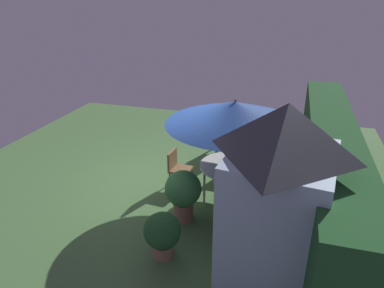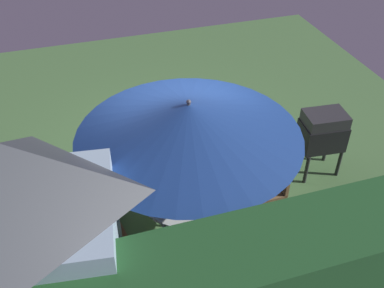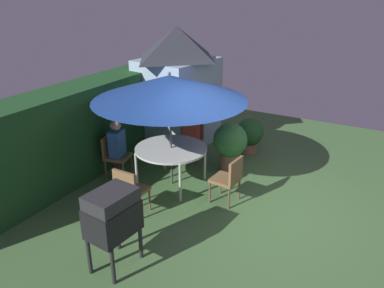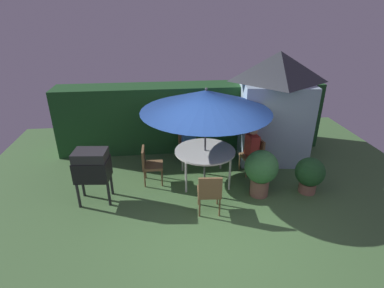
{
  "view_description": "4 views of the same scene",
  "coord_description": "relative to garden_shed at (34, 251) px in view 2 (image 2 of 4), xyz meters",
  "views": [
    {
      "loc": [
        6.89,
        2.6,
        4.26
      ],
      "look_at": [
        0.34,
        0.69,
        1.29
      ],
      "focal_mm": 32.57,
      "sensor_mm": 36.0,
      "label": 1
    },
    {
      "loc": [
        1.44,
        5.91,
        5.17
      ],
      "look_at": [
        -0.1,
        0.99,
        1.16
      ],
      "focal_mm": 41.83,
      "sensor_mm": 36.0,
      "label": 2
    },
    {
      "loc": [
        -5.71,
        -2.17,
        3.76
      ],
      "look_at": [
        -0.28,
        0.85,
        1.16
      ],
      "focal_mm": 35.79,
      "sensor_mm": 36.0,
      "label": 3
    },
    {
      "loc": [
        -0.9,
        -4.72,
        3.87
      ],
      "look_at": [
        -0.24,
        1.11,
        1.17
      ],
      "focal_mm": 28.09,
      "sensor_mm": 36.0,
      "label": 4
    }
  ],
  "objects": [
    {
      "name": "chair_near_shed",
      "position": [
        -0.71,
        -0.82,
        -0.95
      ],
      "size": [
        0.54,
        0.54,
        0.9
      ],
      "color": "olive",
      "rests_on": "ground"
    },
    {
      "name": "person_in_red",
      "position": [
        -0.8,
        -0.84,
        -0.69
      ],
      "size": [
        0.3,
        0.38,
        1.26
      ],
      "color": "#CC3D33",
      "rests_on": "ground"
    },
    {
      "name": "ground_plane",
      "position": [
        -2.11,
        -2.6,
        -1.47
      ],
      "size": [
        11.0,
        11.0,
        0.0
      ],
      "primitive_type": "plane",
      "color": "#47703D"
    },
    {
      "name": "chair_toward_house",
      "position": [
        -2.1,
        -2.36,
        -0.95
      ],
      "size": [
        0.5,
        0.5,
        0.9
      ],
      "color": "olive",
      "rests_on": "ground"
    },
    {
      "name": "potted_plant_by_grill",
      "position": [
        -0.88,
        -1.83,
        -0.83
      ],
      "size": [
        0.73,
        0.73,
        1.07
      ],
      "color": "#936651",
      "rests_on": "ground"
    },
    {
      "name": "patio_table",
      "position": [
        -2.0,
        -1.06,
        -0.73
      ],
      "size": [
        1.42,
        1.42,
        0.79
      ],
      "color": "white",
      "rests_on": "ground"
    },
    {
      "name": "person_in_blue",
      "position": [
        -2.27,
        0.08,
        -0.69
      ],
      "size": [
        0.39,
        0.31,
        1.26
      ],
      "color": "#3866B2",
      "rests_on": "ground"
    },
    {
      "name": "chair_toward_hedge",
      "position": [
        -3.32,
        -1.04,
        -0.95
      ],
      "size": [
        0.47,
        0.47,
        0.9
      ],
      "color": "olive",
      "rests_on": "ground"
    },
    {
      "name": "chair_far_side",
      "position": [
        -2.29,
        0.17,
        -0.95
      ],
      "size": [
        0.55,
        0.56,
        0.9
      ],
      "color": "olive",
      "rests_on": "ground"
    },
    {
      "name": "potted_plant_by_shed",
      "position": [
        0.25,
        -1.85,
        -0.99
      ],
      "size": [
        0.65,
        0.65,
        0.85
      ],
      "color": "#936651",
      "rests_on": "ground"
    },
    {
      "name": "patio_umbrella",
      "position": [
        -2.0,
        -1.06,
        0.53
      ],
      "size": [
        2.92,
        2.92,
        2.29
      ],
      "color": "#4C4C51",
      "rests_on": "ground"
    },
    {
      "name": "garden_shed",
      "position": [
        0.0,
        0.0,
        0.0
      ],
      "size": [
        2.03,
        1.81,
        2.88
      ],
      "color": "#9EBCD1",
      "rests_on": "ground"
    },
    {
      "name": "bbq_grill",
      "position": [
        -4.47,
        -1.66,
        -0.62
      ],
      "size": [
        0.75,
        0.57,
        1.2
      ],
      "color": "black",
      "rests_on": "ground"
    }
  ]
}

